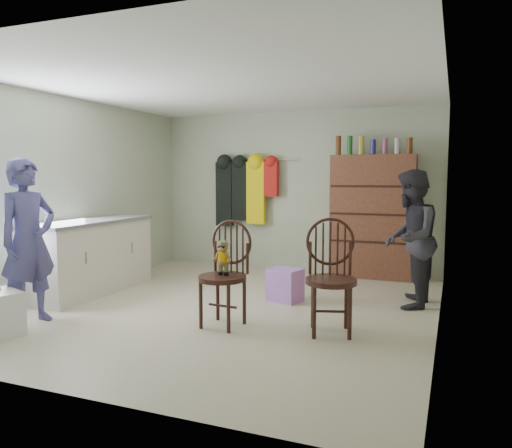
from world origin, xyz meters
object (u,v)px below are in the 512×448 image
at_px(chair_far, 331,272).
at_px(dresser, 372,216).
at_px(counter, 91,256).
at_px(chair_front, 225,267).

height_order(chair_far, dresser, dresser).
relative_size(counter, chair_front, 1.76).
bearing_deg(counter, dresser, 35.69).
relative_size(chair_far, dresser, 0.53).
height_order(chair_front, chair_far, chair_far).
bearing_deg(chair_front, counter, 168.83).
bearing_deg(dresser, chair_far, -89.34).
xyz_separation_m(chair_front, chair_far, (1.03, 0.18, 0.00)).
bearing_deg(chair_front, chair_far, 14.60).
distance_m(chair_far, dresser, 2.77).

